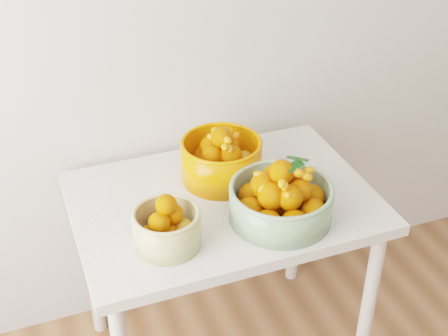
{
  "coord_description": "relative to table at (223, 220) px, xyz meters",
  "views": [
    {
      "loc": [
        -0.8,
        0.01,
        1.98
      ],
      "look_at": [
        -0.23,
        1.53,
        0.92
      ],
      "focal_mm": 50.0,
      "sensor_mm": 36.0,
      "label": 1
    }
  ],
  "objects": [
    {
      "name": "table",
      "position": [
        0.0,
        0.0,
        0.0
      ],
      "size": [
        1.0,
        0.7,
        0.75
      ],
      "color": "silver",
      "rests_on": "ground"
    },
    {
      "name": "bowl_cream",
      "position": [
        -0.24,
        -0.17,
        0.16
      ],
      "size": [
        0.26,
        0.26,
        0.18
      ],
      "rotation": [
        0.0,
        0.0,
        -0.34
      ],
      "color": "tan",
      "rests_on": "table"
    },
    {
      "name": "bowl_orange",
      "position": [
        0.03,
        0.11,
        0.18
      ],
      "size": [
        0.3,
        0.3,
        0.2
      ],
      "rotation": [
        0.0,
        0.0,
        0.07
      ],
      "color": "orange",
      "rests_on": "table"
    },
    {
      "name": "bowl_green",
      "position": [
        0.13,
        -0.17,
        0.17
      ],
      "size": [
        0.35,
        0.35,
        0.21
      ],
      "rotation": [
        0.0,
        0.0,
        -0.06
      ],
      "color": "gray",
      "rests_on": "table"
    }
  ]
}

